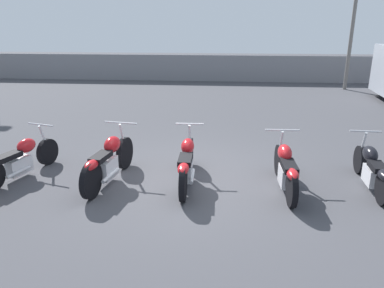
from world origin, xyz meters
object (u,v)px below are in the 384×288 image
motorcycle_slot_1 (108,161)px  motorcycle_slot_4 (372,169)px  motorcycle_slot_0 (19,160)px  motorcycle_slot_3 (286,169)px  motorcycle_slot_2 (187,163)px

motorcycle_slot_1 → motorcycle_slot_4: 4.96m
motorcycle_slot_0 → motorcycle_slot_3: size_ratio=0.99×
motorcycle_slot_1 → motorcycle_slot_2: bearing=12.2°
motorcycle_slot_1 → motorcycle_slot_4: bearing=10.6°
motorcycle_slot_2 → motorcycle_slot_4: size_ratio=1.11×
motorcycle_slot_0 → motorcycle_slot_1: bearing=14.1°
motorcycle_slot_3 → motorcycle_slot_0: bearing=177.5°
motorcycle_slot_0 → motorcycle_slot_4: size_ratio=1.00×
motorcycle_slot_2 → motorcycle_slot_3: size_ratio=1.10×
motorcycle_slot_1 → motorcycle_slot_3: motorcycle_slot_1 is taller
motorcycle_slot_1 → motorcycle_slot_3: 3.35m
motorcycle_slot_0 → motorcycle_slot_4: (6.80, 0.10, 0.01)m
motorcycle_slot_2 → motorcycle_slot_4: bearing=0.3°
motorcycle_slot_1 → motorcycle_slot_3: (3.35, -0.04, -0.02)m
motorcycle_slot_1 → motorcycle_slot_2: size_ratio=0.97×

